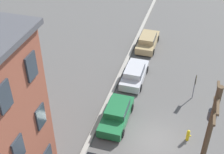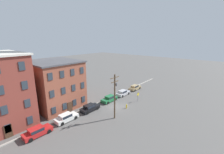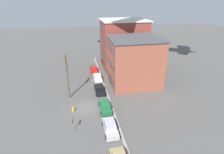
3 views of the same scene
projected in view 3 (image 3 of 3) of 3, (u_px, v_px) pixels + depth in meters
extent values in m
plane|color=#565451|center=(86.00, 108.00, 31.14)|extent=(200.00, 200.00, 0.00)
cube|color=#9E998E|center=(111.00, 105.00, 31.92)|extent=(56.00, 0.36, 0.16)
cube|color=brown|center=(123.00, 44.00, 48.21)|extent=(9.83, 11.48, 12.57)
cube|color=silver|center=(124.00, 20.00, 45.57)|extent=(10.33, 11.98, 0.30)
cube|color=#2D3842|center=(101.00, 58.00, 52.03)|extent=(0.90, 0.10, 1.40)
cube|color=#2D3842|center=(101.00, 48.00, 50.74)|extent=(0.90, 0.10, 1.40)
cube|color=#2D3842|center=(100.00, 37.00, 49.45)|extent=(0.90, 0.10, 1.40)
cube|color=#2D3842|center=(100.00, 26.00, 48.16)|extent=(0.90, 0.10, 1.40)
cube|color=#2D3842|center=(103.00, 62.00, 49.10)|extent=(0.90, 0.10, 1.40)
cube|color=#2D3842|center=(102.00, 51.00, 47.81)|extent=(0.90, 0.10, 1.40)
cube|color=#2D3842|center=(102.00, 39.00, 46.52)|extent=(0.90, 0.10, 1.40)
cube|color=#2D3842|center=(102.00, 27.00, 45.23)|extent=(0.90, 0.10, 1.40)
cube|color=#2D3842|center=(105.00, 66.00, 46.16)|extent=(0.90, 0.10, 1.40)
cube|color=#2D3842|center=(104.00, 54.00, 44.88)|extent=(0.90, 0.10, 1.40)
cube|color=#2D3842|center=(104.00, 42.00, 43.59)|extent=(0.90, 0.10, 1.40)
cube|color=#2D3842|center=(104.00, 29.00, 42.30)|extent=(0.90, 0.10, 1.40)
cube|color=#472D1E|center=(103.00, 63.00, 49.29)|extent=(1.10, 0.10, 2.20)
cube|color=brown|center=(134.00, 62.00, 38.53)|extent=(9.65, 10.54, 10.13)
cube|color=#4C4C51|center=(135.00, 38.00, 36.40)|extent=(10.15, 11.04, 0.30)
cube|color=#2D3842|center=(107.00, 71.00, 42.19)|extent=(0.90, 0.10, 1.40)
cube|color=#2D3842|center=(107.00, 58.00, 40.81)|extent=(0.90, 0.10, 1.40)
cube|color=#2D3842|center=(107.00, 44.00, 39.43)|extent=(0.90, 0.10, 1.40)
cube|color=#2D3842|center=(109.00, 75.00, 40.04)|extent=(0.90, 0.10, 1.40)
cube|color=#2D3842|center=(109.00, 61.00, 38.65)|extent=(0.90, 0.10, 1.40)
cube|color=#2D3842|center=(109.00, 47.00, 37.27)|extent=(0.90, 0.10, 1.40)
cube|color=#2D3842|center=(111.00, 80.00, 37.88)|extent=(0.90, 0.10, 1.40)
cube|color=#2D3842|center=(111.00, 65.00, 36.50)|extent=(0.90, 0.10, 1.40)
cube|color=#2D3842|center=(111.00, 49.00, 35.11)|extent=(0.90, 0.10, 1.40)
cube|color=#2D3842|center=(114.00, 85.00, 35.72)|extent=(0.90, 0.10, 1.40)
cube|color=#2D3842|center=(114.00, 69.00, 34.34)|extent=(0.90, 0.10, 1.40)
cube|color=#2D3842|center=(114.00, 53.00, 32.96)|extent=(0.90, 0.10, 1.40)
cube|color=#472D1E|center=(110.00, 80.00, 39.20)|extent=(1.10, 0.10, 2.20)
cube|color=#B21E1E|center=(94.00, 70.00, 46.17)|extent=(4.40, 1.80, 0.70)
cube|color=#B21E1E|center=(94.00, 68.00, 46.10)|extent=(2.20, 1.51, 0.55)
cube|color=#1E232D|center=(94.00, 68.00, 46.10)|extent=(2.02, 1.58, 0.48)
cylinder|color=black|center=(98.00, 73.00, 45.11)|extent=(0.66, 0.22, 0.66)
cylinder|color=black|center=(91.00, 73.00, 44.81)|extent=(0.66, 0.22, 0.66)
cylinder|color=black|center=(96.00, 69.00, 47.71)|extent=(0.66, 0.22, 0.66)
cylinder|color=black|center=(90.00, 69.00, 47.40)|extent=(0.66, 0.22, 0.66)
cube|color=silver|center=(98.00, 78.00, 41.26)|extent=(4.40, 1.80, 0.70)
cube|color=silver|center=(97.00, 76.00, 41.18)|extent=(2.20, 1.51, 0.55)
cube|color=#1E232D|center=(97.00, 76.00, 41.18)|extent=(2.02, 1.58, 0.48)
cylinder|color=black|center=(102.00, 82.00, 40.20)|extent=(0.66, 0.22, 0.66)
cylinder|color=black|center=(95.00, 82.00, 39.89)|extent=(0.66, 0.22, 0.66)
cylinder|color=black|center=(100.00, 77.00, 42.79)|extent=(0.66, 0.22, 0.66)
cylinder|color=black|center=(93.00, 77.00, 42.49)|extent=(0.66, 0.22, 0.66)
cube|color=black|center=(100.00, 90.00, 36.15)|extent=(4.40, 1.80, 0.70)
cube|color=black|center=(99.00, 87.00, 36.08)|extent=(2.20, 1.51, 0.55)
cube|color=#1E232D|center=(99.00, 87.00, 36.08)|extent=(2.02, 1.58, 0.48)
cylinder|color=black|center=(105.00, 94.00, 35.09)|extent=(0.66, 0.22, 0.66)
cylinder|color=black|center=(96.00, 94.00, 34.79)|extent=(0.66, 0.22, 0.66)
cylinder|color=black|center=(103.00, 87.00, 37.68)|extent=(0.66, 0.22, 0.66)
cylinder|color=black|center=(95.00, 88.00, 37.38)|extent=(0.66, 0.22, 0.66)
cube|color=#1E6638|center=(105.00, 107.00, 30.46)|extent=(4.40, 1.80, 0.70)
cube|color=#1E6638|center=(105.00, 104.00, 30.03)|extent=(2.20, 1.51, 0.55)
cube|color=#1E232D|center=(105.00, 104.00, 30.03)|extent=(2.02, 1.58, 0.48)
cylinder|color=black|center=(99.00, 104.00, 31.69)|extent=(0.66, 0.22, 0.66)
cylinder|color=black|center=(108.00, 103.00, 31.99)|extent=(0.66, 0.22, 0.66)
cylinder|color=black|center=(101.00, 113.00, 29.09)|extent=(0.66, 0.22, 0.66)
cylinder|color=black|center=(111.00, 112.00, 29.40)|extent=(0.66, 0.22, 0.66)
cube|color=#B7B7BC|center=(110.00, 128.00, 25.40)|extent=(4.40, 1.80, 0.70)
cube|color=#B7B7BC|center=(110.00, 124.00, 25.33)|extent=(2.20, 1.51, 0.55)
cube|color=#1E232D|center=(110.00, 124.00, 25.33)|extent=(2.02, 1.58, 0.48)
cylinder|color=black|center=(118.00, 136.00, 24.34)|extent=(0.66, 0.22, 0.66)
cylinder|color=black|center=(106.00, 137.00, 24.04)|extent=(0.66, 0.22, 0.66)
cylinder|color=black|center=(114.00, 122.00, 26.94)|extent=(0.66, 0.22, 0.66)
cylinder|color=black|center=(103.00, 124.00, 26.63)|extent=(0.66, 0.22, 0.66)
cylinder|color=black|center=(124.00, 154.00, 21.43)|extent=(0.66, 0.22, 0.66)
cylinder|color=slate|center=(73.00, 125.00, 25.22)|extent=(0.08, 0.08, 2.25)
cube|color=yellow|center=(72.00, 120.00, 24.89)|extent=(0.98, 0.03, 0.98)
cube|color=black|center=(72.00, 120.00, 24.89)|extent=(1.06, 0.02, 1.06)
cylinder|color=brown|center=(67.00, 77.00, 32.61)|extent=(0.28, 0.28, 8.83)
cube|color=brown|center=(65.00, 57.00, 31.04)|extent=(2.40, 0.12, 0.12)
cube|color=brown|center=(66.00, 62.00, 31.37)|extent=(2.00, 0.12, 0.12)
cylinder|color=#515156|center=(66.00, 65.00, 31.30)|extent=(0.44, 0.44, 0.55)
cylinder|color=yellow|center=(73.00, 110.00, 29.90)|extent=(0.24, 0.24, 0.80)
sphere|color=yellow|center=(73.00, 107.00, 29.71)|extent=(0.22, 0.22, 0.22)
cylinder|color=yellow|center=(72.00, 110.00, 29.85)|extent=(0.10, 0.12, 0.10)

